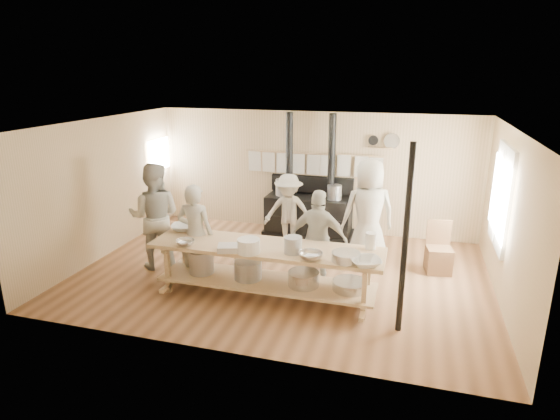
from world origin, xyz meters
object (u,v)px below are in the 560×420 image
Objects in this scene: cook_left at (155,216)px; chair at (438,257)px; stove at (309,211)px; cook_far_left at (196,234)px; cook_center at (368,213)px; cook_by_window at (289,212)px; roasting_pan at (231,248)px; prep_table at (266,266)px; cook_right at (319,239)px.

cook_left is 2.11× the size of chair.
cook_far_left is (-1.27, -2.83, 0.33)m from stove.
cook_far_left is 1.87× the size of chair.
chair is at bearing -25.81° from stove.
cook_center is 1.29× the size of cook_by_window.
chair is (4.87, 1.17, -0.69)m from cook_left.
cook_by_window is 1.68× the size of chair.
cook_by_window reaches higher than roasting_pan.
cook_by_window is at bearing 164.28° from chair.
prep_table is at bearing 169.98° from cook_far_left.
prep_table is 9.05× the size of roasting_pan.
cook_center is 1.45m from chair.
stove reaches higher than chair.
roasting_pan is at bearing 44.51° from cook_right.
cook_right is 4.12× the size of roasting_pan.
prep_table is (-0.00, -3.02, -0.00)m from stove.
stove is 3.02m from prep_table.
cook_by_window is 2.90m from chair.
cook_by_window reaches higher than chair.
cook_center is 2.75m from roasting_pan.
roasting_pan is (0.84, -0.52, 0.05)m from cook_far_left.
cook_far_left is 0.98m from roasting_pan.
cook_center is 1.20× the size of cook_right.
cook_center reaches higher than cook_by_window.
cook_center is 1.62m from cook_by_window.
prep_table is 1.88× the size of cook_left.
roasting_pan is at bearing 146.69° from cook_far_left.
stove reaches higher than cook_by_window.
prep_table is at bearing 29.75° from cook_center.
stove is 3.34m from cook_left.
cook_left is 3.80m from cook_center.
cook_right is at bearing -61.89° from cook_by_window.
cook_far_left is 2.18m from cook_by_window.
cook_left is 2.55m from cook_by_window.
cook_right is at bearing -170.28° from cook_far_left.
cook_left is at bearing -23.34° from cook_far_left.
cook_left is 1.17× the size of cook_right.
cook_far_left is at bearing -122.41° from cook_by_window.
cook_center reaches higher than chair.
cook_left reaches higher than cook_by_window.
cook_far_left is 1.11× the size of cook_by_window.
prep_table is at bearing -90.04° from stove.
cook_left is at bearing -146.39° from cook_by_window.
roasting_pan is (-0.43, -0.33, 0.37)m from prep_table.
cook_center is (1.38, 1.75, 0.46)m from prep_table.
roasting_pan is (1.81, -0.90, -0.06)m from cook_left.
cook_by_window is (-0.91, 1.50, -0.06)m from cook_right.
prep_table is at bearing 45.13° from cook_right.
cook_by_window is at bearing -53.10° from cook_right.
chair is at bearing 34.04° from roasting_pan.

